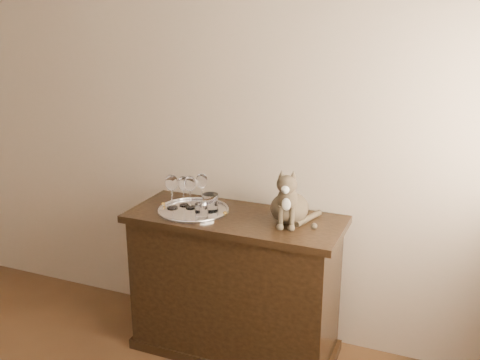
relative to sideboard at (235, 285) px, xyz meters
The scene contains 10 objects.
wall_back 1.15m from the sideboard, 152.68° to the left, with size 4.00×0.10×2.70m, color #C4AF93.
sideboard is the anchor object (origin of this frame).
tray 0.49m from the sideboard, behind, with size 0.40×0.40×0.01m, color silver.
wine_glass_a 0.62m from the sideboard, behind, with size 0.07×0.07×0.18m, color white, non-canonical shape.
wine_glass_b 0.59m from the sideboard, 159.59° to the left, with size 0.07×0.07×0.18m, color white, non-canonical shape.
wine_glass_c 0.65m from the sideboard, behind, with size 0.08×0.08×0.20m, color white, non-canonical shape.
wine_glass_d 0.60m from the sideboard, behind, with size 0.07×0.07×0.19m, color silver, non-canonical shape.
tumbler_a 0.51m from the sideboard, 142.17° to the right, with size 0.07×0.07×0.08m, color white.
tumbler_c 0.51m from the sideboard, behind, with size 0.09×0.09×0.10m, color silver.
cat 0.66m from the sideboard, ahead, with size 0.31×0.29×0.32m, color #4C3C2D, non-canonical shape.
Camera 1 is at (1.68, -0.60, 1.90)m, focal length 40.00 mm.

